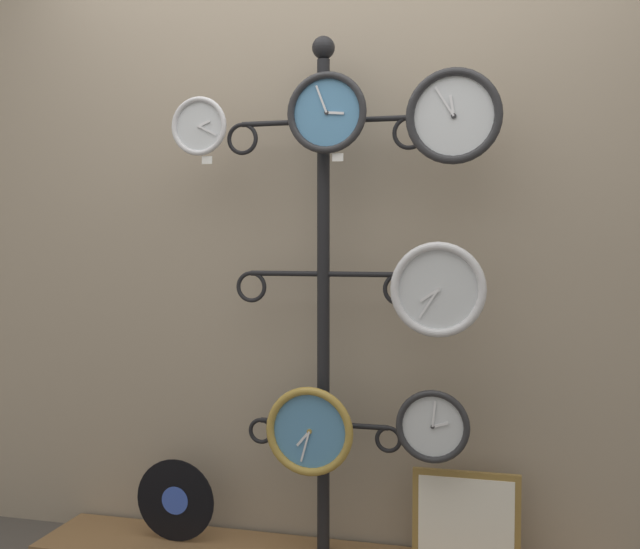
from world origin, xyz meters
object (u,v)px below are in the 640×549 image
Objects in this scene: clock_top_center at (327,113)px; vinyl_record at (175,500)px; clock_middle_right at (438,290)px; clock_bottom_center at (310,431)px; picture_frame at (466,520)px; clock_top_right at (454,116)px; clock_bottom_right at (433,426)px; display_stand at (323,380)px; clock_top_left at (200,126)px.

clock_top_center is 0.90× the size of vinyl_record.
clock_middle_right is 1.01× the size of clock_bottom_center.
clock_middle_right is 0.86× the size of picture_frame.
clock_top_center reaches higher than picture_frame.
clock_middle_right is at bearing -131.78° from picture_frame.
picture_frame is at bearing 56.41° from clock_top_right.
clock_bottom_right is at bearing -147.22° from picture_frame.
clock_bottom_right is 0.37m from picture_frame.
clock_bottom_right is (0.44, 0.02, 0.04)m from clock_bottom_center.
display_stand is 6.08× the size of clock_bottom_center.
picture_frame is (0.55, 0.09, -0.31)m from clock_bottom_center.
vinyl_record is (-0.55, 0.05, -0.32)m from clock_bottom_center.
clock_top_center is 0.73m from clock_middle_right.
clock_middle_right is 0.84m from picture_frame.
clock_bottom_right is at bearing 118.02° from clock_middle_right.
clock_bottom_center is (-0.06, -0.01, -1.14)m from clock_top_center.
display_stand reaches higher than clock_middle_right.
clock_top_right is 1.27× the size of clock_bottom_right.
clock_top_center reaches higher than clock_top_right.
vinyl_record is (-0.14, 0.06, -1.42)m from clock_top_left.
clock_bottom_right is (0.38, 0.00, -1.09)m from clock_top_center.
clock_middle_right is 0.69m from clock_bottom_center.
vinyl_record is (-1.06, 0.04, -1.43)m from clock_top_right.
clock_bottom_center is at bearing -177.83° from clock_bottom_right.
clock_middle_right is 1.27× the size of clock_bottom_right.
clock_middle_right is at bearing -2.08° from clock_bottom_center.
clock_top_left is at bearing -178.52° from clock_bottom_right.
clock_top_center reaches higher than clock_bottom_right.
clock_top_left is 1.71m from picture_frame.
clock_top_center is at bearing -179.42° from clock_bottom_right.
clock_bottom_right is 0.80× the size of vinyl_record.
clock_top_center reaches higher than clock_bottom_center.
clock_bottom_right is at bearing 2.17° from clock_bottom_center.
clock_bottom_right is at bearing 0.58° from clock_top_center.
clock_top_left is at bearing -179.23° from clock_bottom_center.
clock_top_left is 0.66× the size of clock_middle_right.
clock_middle_right is (0.43, -0.12, 0.35)m from display_stand.
clock_top_right is (0.92, 0.02, 0.00)m from clock_top_left.
clock_top_right reaches higher than picture_frame.
clock_top_center reaches higher than vinyl_record.
clock_bottom_center is at bearing -5.35° from vinyl_record.
clock_middle_right is (0.87, -0.01, -0.58)m from clock_top_left.
clock_middle_right is 0.48m from clock_bottom_right.
clock_top_left is 0.57× the size of picture_frame.
clock_bottom_center is (-0.46, 0.02, -0.52)m from clock_middle_right.
clock_top_center is 1.14m from clock_bottom_center.
clock_top_center is 1.58m from vinyl_record.
clock_top_left is at bearing -178.63° from clock_top_right.
clock_middle_right is 1.02× the size of vinyl_record.
display_stand is at bearing 111.53° from clock_top_center.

